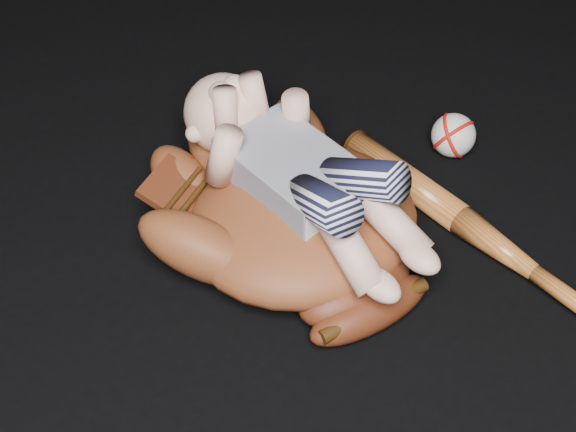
{
  "coord_description": "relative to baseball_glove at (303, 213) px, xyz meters",
  "views": [
    {
      "loc": [
        -0.5,
        -0.5,
        0.85
      ],
      "look_at": [
        -0.01,
        0.11,
        0.07
      ],
      "focal_mm": 55.0,
      "sensor_mm": 36.0,
      "label": 1
    }
  ],
  "objects": [
    {
      "name": "baseball_glove",
      "position": [
        0.0,
        0.0,
        0.0
      ],
      "size": [
        0.41,
        0.46,
        0.13
      ],
      "primitive_type": null,
      "rotation": [
        0.0,
        0.0,
        -0.1
      ],
      "color": "#602A14",
      "rests_on": "ground"
    },
    {
      "name": "newborn_baby",
      "position": [
        0.01,
        -0.0,
        0.06
      ],
      "size": [
        0.2,
        0.41,
        0.16
      ],
      "primitive_type": null,
      "rotation": [
        0.0,
        0.0,
        0.04
      ],
      "color": "#EBAD97",
      "rests_on": "baseball_glove"
    },
    {
      "name": "baseball_bat",
      "position": [
        0.19,
        -0.13,
        -0.05
      ],
      "size": [
        0.06,
        0.46,
        0.04
      ],
      "primitive_type": null,
      "rotation": [
        0.0,
        0.0,
        0.04
      ],
      "color": "#A4541F",
      "rests_on": "ground"
    },
    {
      "name": "baseball",
      "position": [
        0.29,
        0.02,
        -0.03
      ],
      "size": [
        0.08,
        0.08,
        0.07
      ],
      "primitive_type": "sphere",
      "rotation": [
        0.0,
        0.0,
        0.34
      ],
      "color": "silver",
      "rests_on": "ground"
    }
  ]
}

